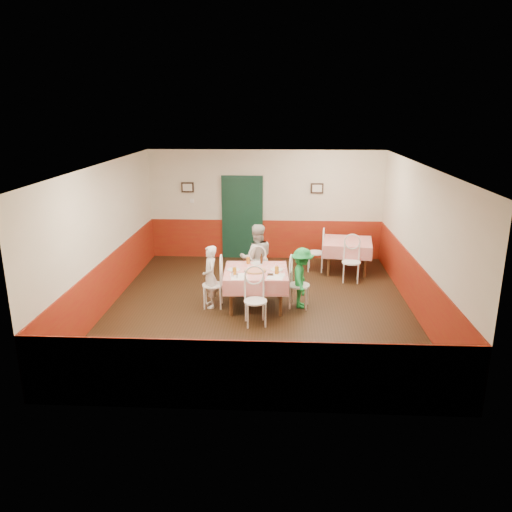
{
  "coord_description": "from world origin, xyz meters",
  "views": [
    {
      "loc": [
        0.39,
        -9.16,
        3.8
      ],
      "look_at": [
        -0.08,
        0.07,
        1.05
      ],
      "focal_mm": 35.0,
      "sensor_mm": 36.0,
      "label": 1
    }
  ],
  "objects_px": {
    "glass_a": "(235,271)",
    "chair_second_a": "(316,253)",
    "pizza": "(255,271)",
    "wallet": "(270,274)",
    "chair_left": "(213,285)",
    "second_table": "(347,256)",
    "diner_right": "(302,278)",
    "main_table": "(256,289)",
    "chair_second_b": "(351,262)",
    "chair_near": "(255,301)",
    "chair_far": "(256,272)",
    "glass_b": "(277,270)",
    "beer_bottle": "(261,260)",
    "diner_left": "(210,277)",
    "chair_right": "(299,285)",
    "glass_c": "(248,261)",
    "diner_far": "(256,258)"
  },
  "relations": [
    {
      "from": "chair_left",
      "to": "glass_a",
      "type": "xyz_separation_m",
      "value": [
        0.46,
        -0.25,
        0.38
      ]
    },
    {
      "from": "diner_far",
      "to": "wallet",
      "type": "bearing_deg",
      "value": 93.52
    },
    {
      "from": "chair_far",
      "to": "diner_right",
      "type": "relative_size",
      "value": 0.75
    },
    {
      "from": "chair_second_a",
      "to": "glass_a",
      "type": "height_order",
      "value": "chair_second_a"
    },
    {
      "from": "pizza",
      "to": "wallet",
      "type": "distance_m",
      "value": 0.36
    },
    {
      "from": "chair_far",
      "to": "wallet",
      "type": "bearing_deg",
      "value": 96.06
    },
    {
      "from": "diner_left",
      "to": "diner_right",
      "type": "bearing_deg",
      "value": 75.37
    },
    {
      "from": "diner_right",
      "to": "diner_left",
      "type": "bearing_deg",
      "value": 94.21
    },
    {
      "from": "chair_near",
      "to": "chair_second_a",
      "type": "relative_size",
      "value": 1.0
    },
    {
      "from": "chair_second_a",
      "to": "glass_b",
      "type": "distance_m",
      "value": 2.76
    },
    {
      "from": "chair_right",
      "to": "wallet",
      "type": "bearing_deg",
      "value": 127.25
    },
    {
      "from": "chair_far",
      "to": "wallet",
      "type": "xyz_separation_m",
      "value": [
        0.32,
        -1.13,
        0.32
      ]
    },
    {
      "from": "chair_near",
      "to": "glass_b",
      "type": "bearing_deg",
      "value": 49.81
    },
    {
      "from": "chair_second_b",
      "to": "pizza",
      "type": "height_order",
      "value": "chair_second_b"
    },
    {
      "from": "chair_right",
      "to": "glass_a",
      "type": "distance_m",
      "value": 1.34
    },
    {
      "from": "wallet",
      "to": "chair_far",
      "type": "bearing_deg",
      "value": 103.59
    },
    {
      "from": "wallet",
      "to": "glass_c",
      "type": "bearing_deg",
      "value": 122.0
    },
    {
      "from": "chair_left",
      "to": "pizza",
      "type": "bearing_deg",
      "value": 85.52
    },
    {
      "from": "second_table",
      "to": "wallet",
      "type": "bearing_deg",
      "value": -124.11
    },
    {
      "from": "glass_b",
      "to": "glass_c",
      "type": "height_order",
      "value": "glass_b"
    },
    {
      "from": "main_table",
      "to": "second_table",
      "type": "relative_size",
      "value": 1.09
    },
    {
      "from": "main_table",
      "to": "chair_second_b",
      "type": "relative_size",
      "value": 1.36
    },
    {
      "from": "second_table",
      "to": "glass_a",
      "type": "height_order",
      "value": "glass_a"
    },
    {
      "from": "glass_b",
      "to": "diner_left",
      "type": "distance_m",
      "value": 1.33
    },
    {
      "from": "glass_c",
      "to": "chair_second_a",
      "type": "bearing_deg",
      "value": 52.4
    },
    {
      "from": "second_table",
      "to": "diner_right",
      "type": "relative_size",
      "value": 0.93
    },
    {
      "from": "chair_near",
      "to": "diner_far",
      "type": "bearing_deg",
      "value": 82.08
    },
    {
      "from": "chair_near",
      "to": "pizza",
      "type": "height_order",
      "value": "chair_near"
    },
    {
      "from": "chair_second_b",
      "to": "wallet",
      "type": "relative_size",
      "value": 8.18
    },
    {
      "from": "chair_near",
      "to": "main_table",
      "type": "bearing_deg",
      "value": 82.08
    },
    {
      "from": "glass_a",
      "to": "chair_second_a",
      "type": "bearing_deg",
      "value": 56.98
    },
    {
      "from": "pizza",
      "to": "wallet",
      "type": "bearing_deg",
      "value": -34.62
    },
    {
      "from": "chair_second_b",
      "to": "glass_c",
      "type": "height_order",
      "value": "chair_second_b"
    },
    {
      "from": "chair_left",
      "to": "beer_bottle",
      "type": "relative_size",
      "value": 4.51
    },
    {
      "from": "chair_near",
      "to": "diner_left",
      "type": "bearing_deg",
      "value": 128.72
    },
    {
      "from": "chair_left",
      "to": "chair_second_b",
      "type": "height_order",
      "value": "same"
    },
    {
      "from": "glass_b",
      "to": "diner_right",
      "type": "relative_size",
      "value": 0.12
    },
    {
      "from": "chair_far",
      "to": "glass_b",
      "type": "xyz_separation_m",
      "value": [
        0.44,
        -1.05,
        0.38
      ]
    },
    {
      "from": "chair_far",
      "to": "beer_bottle",
      "type": "relative_size",
      "value": 4.51
    },
    {
      "from": "chair_far",
      "to": "chair_near",
      "type": "bearing_deg",
      "value": 82.46
    },
    {
      "from": "chair_second_a",
      "to": "chair_far",
      "type": "bearing_deg",
      "value": -34.46
    },
    {
      "from": "main_table",
      "to": "chair_far",
      "type": "relative_size",
      "value": 1.36
    },
    {
      "from": "second_table",
      "to": "main_table",
      "type": "bearing_deg",
      "value": -131.27
    },
    {
      "from": "diner_right",
      "to": "beer_bottle",
      "type": "bearing_deg",
      "value": 67.98
    },
    {
      "from": "chair_right",
      "to": "chair_near",
      "type": "xyz_separation_m",
      "value": [
        -0.82,
        -0.88,
        0.0
      ]
    },
    {
      "from": "pizza",
      "to": "beer_bottle",
      "type": "xyz_separation_m",
      "value": [
        0.1,
        0.47,
        0.09
      ]
    },
    {
      "from": "wallet",
      "to": "second_table",
      "type": "bearing_deg",
      "value": 53.62
    },
    {
      "from": "chair_left",
      "to": "chair_near",
      "type": "relative_size",
      "value": 1.0
    },
    {
      "from": "beer_bottle",
      "to": "diner_left",
      "type": "height_order",
      "value": "diner_left"
    },
    {
      "from": "second_table",
      "to": "chair_left",
      "type": "relative_size",
      "value": 1.24
    }
  ]
}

